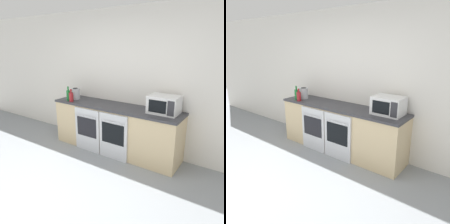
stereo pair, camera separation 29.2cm
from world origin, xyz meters
TOP-DOWN VIEW (x-y plane):
  - ground_plane at (0.00, 0.00)m, footprint 16.00×16.00m
  - wall_back at (0.00, 2.30)m, footprint 10.00×0.06m
  - counter_back at (0.00, 1.97)m, footprint 2.51×0.61m
  - oven_left at (-0.41, 1.66)m, footprint 0.56×0.06m
  - oven_right at (0.17, 1.66)m, footprint 0.56×0.06m
  - microwave at (0.91, 2.03)m, footprint 0.48×0.37m
  - bottle_green at (-0.99, 1.79)m, footprint 0.08×0.08m
  - bottle_red at (-0.87, 1.75)m, footprint 0.08×0.08m
  - kettle at (-0.94, 1.95)m, footprint 0.18×0.18m

SIDE VIEW (x-z plane):
  - ground_plane at x=0.00m, z-range 0.00..0.00m
  - oven_left at x=-0.41m, z-range 0.01..0.84m
  - oven_right at x=0.17m, z-range 0.01..0.84m
  - counter_back at x=0.00m, z-range 0.00..0.89m
  - bottle_red at x=-0.87m, z-range 0.86..1.11m
  - bottle_green at x=-0.99m, z-range 0.86..1.14m
  - kettle at x=-0.94m, z-range 0.89..1.11m
  - microwave at x=0.91m, z-range 0.89..1.18m
  - wall_back at x=0.00m, z-range 0.00..2.60m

